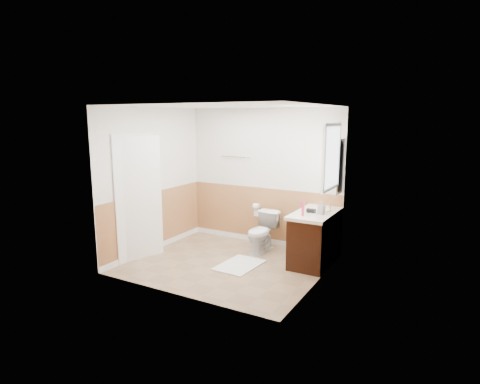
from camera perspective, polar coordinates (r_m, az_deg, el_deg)
The scene contains 32 objects.
floor at distance 6.56m, azimuth -1.86°, elevation -10.20°, with size 3.00×3.00×0.00m, color #8C7051.
ceiling at distance 6.13m, azimuth -2.00°, elevation 12.20°, with size 3.00×3.00×0.00m, color white.
wall_back at distance 7.35m, azimuth 3.33°, elevation 2.16°, with size 3.00×3.00×0.00m, color silver.
wall_front at distance 5.18m, azimuth -9.41°, elevation -1.58°, with size 3.00×3.00×0.00m, color silver.
wall_left at distance 7.11m, azimuth -12.34°, elevation 1.63°, with size 3.00×3.00×0.00m, color silver.
wall_right at distance 5.61m, azimuth 11.30°, elevation -0.70°, with size 3.00×3.00×0.00m, color silver.
wainscot_back at distance 7.49m, azimuth 3.23°, elevation -3.54°, with size 3.00×3.00×0.00m, color #A87343.
wainscot_front at distance 5.39m, azimuth -9.08°, elevation -9.37°, with size 3.00×3.00×0.00m, color #A87343.
wainscot_left at distance 7.25m, azimuth -12.03°, elevation -4.23°, with size 2.60×2.60×0.00m, color #A87343.
wainscot_right at distance 5.80m, azimuth 10.92°, elevation -7.97°, with size 2.60×2.60×0.00m, color #A87343.
toilet at distance 7.03m, azimuth 3.11°, elevation -5.76°, with size 0.39×0.69×0.70m, color white.
bath_mat at distance 6.47m, azimuth -0.08°, elevation -10.39°, with size 0.55×0.80×0.02m, color silver.
vanity_cabinet at distance 6.58m, azimuth 10.67°, elevation -6.62°, with size 0.55×1.10×0.80m, color black.
vanity_knob_left at distance 6.55m, azimuth 7.94°, elevation -5.26°, with size 0.03×0.03×0.03m, color silver.
vanity_knob_right at distance 6.73m, azimuth 8.56°, elevation -4.84°, with size 0.03×0.03×0.03m, color white.
countertop at distance 6.48m, azimuth 10.71°, elevation -3.01°, with size 0.60×1.15×0.05m, color silver.
sink_basin at distance 6.60m, azimuth 11.23°, elevation -2.45°, with size 0.36×0.36×0.02m, color white.
faucet at distance 6.54m, azimuth 12.74°, elevation -2.10°, with size 0.02×0.02×0.14m, color silver.
lotion_bottle at distance 6.17m, azimuth 8.97°, elevation -2.35°, with size 0.05×0.05×0.22m, color #E03A68.
soap_dispenser at distance 6.31m, azimuth 11.56°, elevation -2.21°, with size 0.09×0.09×0.21m, color #98A2AC.
hair_dryer_body at distance 6.39m, azimuth 10.12°, elevation -2.63°, with size 0.07×0.07×0.14m, color black.
hair_dryer_handle at distance 6.38m, azimuth 9.77°, elevation -2.91°, with size 0.03×0.03×0.07m, color black.
mirror_panel at distance 6.61m, azimuth 14.18°, elevation 3.52°, with size 0.02×0.35×0.90m, color silver.
window_frame at distance 6.10m, azimuth 12.93°, elevation 4.89°, with size 0.04×0.80×1.00m, color white.
window_glass at distance 6.10m, azimuth 13.08°, elevation 4.88°, with size 0.01×0.70×0.90m, color white.
door at distance 6.75m, azimuth -14.15°, elevation -0.89°, with size 0.05×0.80×2.04m, color white.
door_frame at distance 6.80m, azimuth -14.62°, elevation -0.74°, with size 0.02×0.92×2.10m, color white.
door_knob at distance 6.97m, azimuth -11.90°, elevation -1.04°, with size 0.06×0.06×0.06m, color silver.
towel_bar at distance 7.52m, azimuth -0.60°, elevation 5.05°, with size 0.02×0.02×0.62m, color silver.
tp_holder_bar at distance 7.43m, azimuth 2.35°, elevation -2.06°, with size 0.02×0.02×0.14m, color silver.
tp_roll at distance 7.43m, azimuth 2.35°, elevation -2.06°, with size 0.11×0.11×0.10m, color white.
tp_sheet at distance 7.46m, azimuth 2.34°, elevation -2.88°, with size 0.10×0.01×0.16m, color white.
Camera 1 is at (3.18, -5.24, 2.33)m, focal length 29.88 mm.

